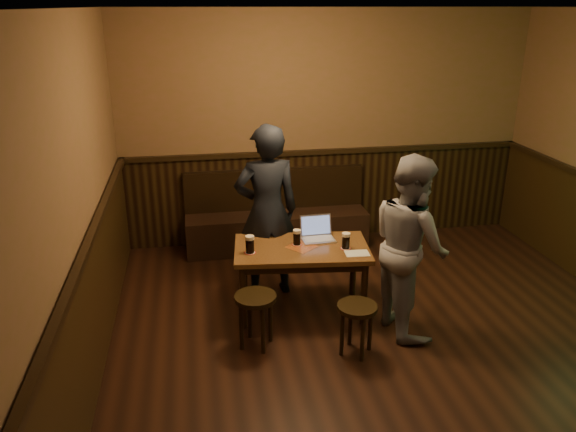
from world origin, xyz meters
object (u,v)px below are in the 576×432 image
(bench, at_px, (276,223))
(person_grey, at_px, (410,245))
(pint_left, at_px, (250,244))
(stool_left, at_px, (256,306))
(pub_table, at_px, (302,255))
(pint_right, at_px, (346,241))
(laptop, at_px, (317,233))
(stool_right, at_px, (357,315))
(pint_mid, at_px, (297,237))
(person_suit, at_px, (267,212))

(bench, height_order, person_grey, person_grey)
(bench, relative_size, pint_left, 12.96)
(stool_left, bearing_deg, pub_table, 46.45)
(bench, height_order, pint_right, bench)
(laptop, relative_size, person_grey, 0.20)
(pint_right, xyz_separation_m, laptop, (-0.21, 0.28, -0.02))
(pub_table, relative_size, stool_right, 2.89)
(pint_right, height_order, person_grey, person_grey)
(bench, xyz_separation_m, stool_right, (0.32, -2.37, 0.06))
(bench, height_order, laptop, bench)
(pint_mid, relative_size, pint_right, 0.98)
(person_grey, bearing_deg, person_suit, 46.84)
(pint_left, distance_m, pint_mid, 0.47)
(stool_left, height_order, stool_right, stool_left)
(bench, bearing_deg, pub_table, -90.00)
(stool_right, bearing_deg, pub_table, 112.13)
(pint_left, bearing_deg, stool_right, -42.20)
(stool_right, distance_m, person_grey, 0.81)
(pint_mid, bearing_deg, stool_left, -128.64)
(pint_left, relative_size, pint_right, 1.07)
(pint_left, bearing_deg, stool_left, -91.39)
(bench, distance_m, stool_left, 2.18)
(stool_right, xyz_separation_m, pint_mid, (-0.36, 0.85, 0.38))
(pub_table, height_order, laptop, laptop)
(laptop, height_order, person_grey, person_grey)
(stool_left, relative_size, pint_left, 2.90)
(stool_right, relative_size, laptop, 1.43)
(pint_right, xyz_separation_m, person_suit, (-0.67, 0.55, 0.13))
(stool_right, height_order, pint_left, pint_left)
(pub_table, distance_m, pint_mid, 0.18)
(person_suit, bearing_deg, person_grey, 137.49)
(pint_right, relative_size, laptop, 0.49)
(pint_left, distance_m, person_suit, 0.56)
(stool_left, bearing_deg, person_grey, 3.46)
(person_grey, bearing_deg, stool_left, 87.83)
(bench, xyz_separation_m, pint_right, (0.40, -1.69, 0.44))
(stool_left, distance_m, stool_right, 0.87)
(stool_left, xyz_separation_m, pint_mid, (0.47, 0.59, 0.36))
(pub_table, relative_size, person_grey, 0.81)
(stool_left, height_order, laptop, laptop)
(pint_right, relative_size, person_grey, 0.10)
(stool_left, height_order, person_grey, person_grey)
(pint_left, distance_m, person_grey, 1.45)
(laptop, bearing_deg, pint_right, -55.39)
(bench, bearing_deg, pint_right, -76.66)
(person_suit, bearing_deg, stool_right, 110.57)
(pub_table, distance_m, laptop, 0.30)
(pint_left, relative_size, laptop, 0.53)
(bench, distance_m, person_grey, 2.28)
(bench, bearing_deg, stool_right, -82.25)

